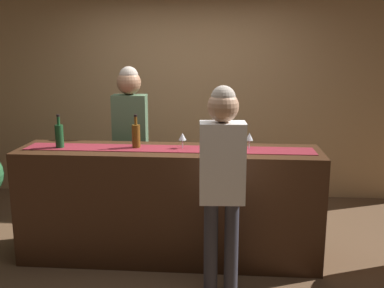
# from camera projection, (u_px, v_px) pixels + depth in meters

# --- Properties ---
(ground_plane) EXTENTS (10.00, 10.00, 0.00)m
(ground_plane) POSITION_uv_depth(u_px,v_px,m) (170.00, 257.00, 4.19)
(ground_plane) COLOR brown
(back_wall) EXTENTS (6.00, 0.12, 2.90)m
(back_wall) POSITION_uv_depth(u_px,v_px,m) (188.00, 84.00, 5.73)
(back_wall) COLOR tan
(back_wall) RESTS_ON ground
(bar_counter) EXTENTS (2.70, 0.60, 1.04)m
(bar_counter) POSITION_uv_depth(u_px,v_px,m) (169.00, 204.00, 4.08)
(bar_counter) COLOR #3D2314
(bar_counter) RESTS_ON ground
(counter_runner_cloth) EXTENTS (2.56, 0.28, 0.01)m
(counter_runner_cloth) POSITION_uv_depth(u_px,v_px,m) (169.00, 149.00, 3.97)
(counter_runner_cloth) COLOR maroon
(counter_runner_cloth) RESTS_ON bar_counter
(wine_bottle_green) EXTENTS (0.07, 0.07, 0.30)m
(wine_bottle_green) POSITION_uv_depth(u_px,v_px,m) (59.00, 136.00, 3.99)
(wine_bottle_green) COLOR #194723
(wine_bottle_green) RESTS_ON bar_counter
(wine_bottle_amber) EXTENTS (0.07, 0.07, 0.30)m
(wine_bottle_amber) POSITION_uv_depth(u_px,v_px,m) (136.00, 136.00, 3.99)
(wine_bottle_amber) COLOR brown
(wine_bottle_amber) RESTS_ON bar_counter
(wine_glass_near_customer) EXTENTS (0.07, 0.07, 0.14)m
(wine_glass_near_customer) POSITION_uv_depth(u_px,v_px,m) (182.00, 137.00, 3.96)
(wine_glass_near_customer) COLOR silver
(wine_glass_near_customer) RESTS_ON bar_counter
(wine_glass_mid_counter) EXTENTS (0.07, 0.07, 0.14)m
(wine_glass_mid_counter) POSITION_uv_depth(u_px,v_px,m) (231.00, 141.00, 3.81)
(wine_glass_mid_counter) COLOR silver
(wine_glass_mid_counter) RESTS_ON bar_counter
(wine_glass_far_end) EXTENTS (0.07, 0.07, 0.14)m
(wine_glass_far_end) POSITION_uv_depth(u_px,v_px,m) (249.00, 137.00, 3.96)
(wine_glass_far_end) COLOR silver
(wine_glass_far_end) RESTS_ON bar_counter
(bartender) EXTENTS (0.35, 0.24, 1.73)m
(bartender) POSITION_uv_depth(u_px,v_px,m) (130.00, 131.00, 4.56)
(bartender) COLOR #26262B
(bartender) RESTS_ON ground
(customer_sipping) EXTENTS (0.35, 0.23, 1.66)m
(customer_sipping) POSITION_uv_depth(u_px,v_px,m) (222.00, 171.00, 3.36)
(customer_sipping) COLOR #33333D
(customer_sipping) RESTS_ON ground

